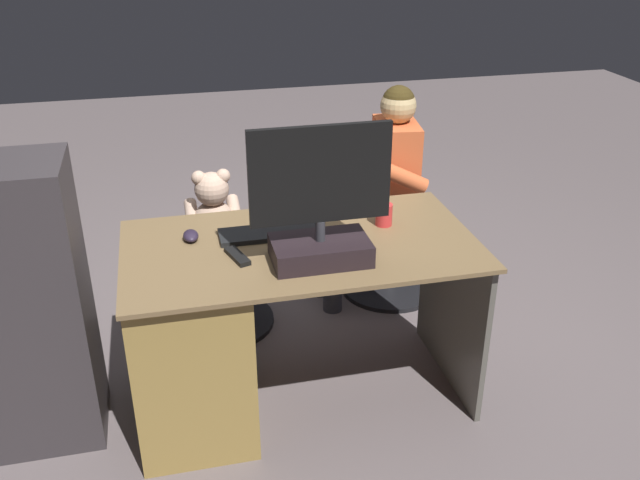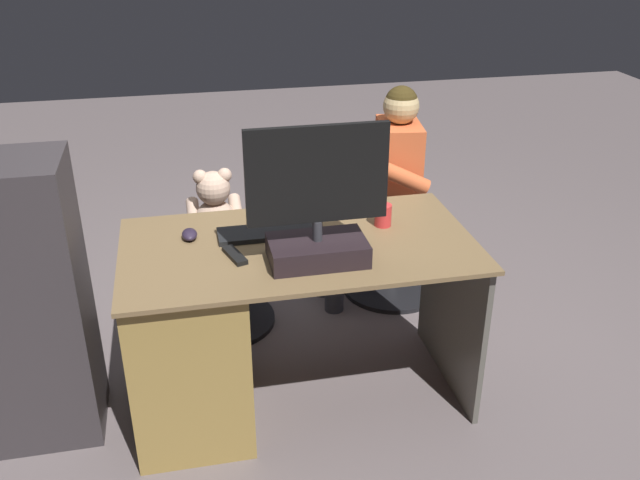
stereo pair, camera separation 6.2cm
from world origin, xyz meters
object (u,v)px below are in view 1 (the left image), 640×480
(tv_remote, at_px, (237,256))
(computer_mouse, at_px, (191,236))
(cup, at_px, (384,215))
(visitor_chair, at_px, (391,246))
(office_chair_teddy, at_px, (219,279))
(monitor, at_px, (320,219))
(desk, at_px, (211,331))
(person, at_px, (379,179))
(keyboard, at_px, (272,233))
(teddy_bear, at_px, (213,210))

(tv_remote, bearing_deg, computer_mouse, -68.88)
(cup, height_order, tv_remote, cup)
(tv_remote, xyz_separation_m, visitor_chair, (-0.91, -0.85, -0.49))
(cup, bearing_deg, computer_mouse, -2.96)
(tv_remote, height_order, visitor_chair, tv_remote)
(office_chair_teddy, height_order, visitor_chair, same)
(cup, bearing_deg, monitor, 36.62)
(desk, height_order, person, person)
(keyboard, xyz_separation_m, computer_mouse, (0.32, -0.03, 0.01))
(desk, relative_size, teddy_bear, 3.73)
(computer_mouse, height_order, office_chair_teddy, computer_mouse)
(keyboard, xyz_separation_m, tv_remote, (0.16, 0.17, -0.00))
(tv_remote, relative_size, office_chair_teddy, 0.28)
(keyboard, height_order, computer_mouse, computer_mouse)
(cup, bearing_deg, desk, 7.01)
(desk, height_order, computer_mouse, computer_mouse)
(computer_mouse, distance_m, cup, 0.78)
(computer_mouse, bearing_deg, cup, 177.04)
(computer_mouse, xyz_separation_m, tv_remote, (-0.16, 0.20, -0.01))
(desk, relative_size, monitor, 2.66)
(keyboard, xyz_separation_m, teddy_bear, (0.19, -0.56, -0.12))
(visitor_chair, bearing_deg, tv_remote, 43.02)
(cup, xyz_separation_m, teddy_bear, (0.65, -0.57, -0.16))
(monitor, xyz_separation_m, cup, (-0.32, -0.24, -0.12))
(tv_remote, relative_size, teddy_bear, 0.41)
(desk, relative_size, person, 1.22)
(keyboard, distance_m, person, 0.95)
(teddy_bear, height_order, person, person)
(desk, xyz_separation_m, cup, (-0.74, -0.09, 0.40))
(visitor_chair, bearing_deg, computer_mouse, 31.41)
(cup, distance_m, teddy_bear, 0.88)
(teddy_bear, bearing_deg, tv_remote, 92.30)
(cup, xyz_separation_m, visitor_chair, (-0.29, -0.69, -0.52))
(monitor, height_order, office_chair_teddy, monitor)
(keyboard, xyz_separation_m, visitor_chair, (-0.75, -0.68, -0.49))
(desk, distance_m, visitor_chair, 1.30)
(keyboard, bearing_deg, teddy_bear, -71.24)
(tv_remote, xyz_separation_m, person, (-0.82, -0.84, -0.08))
(computer_mouse, distance_m, office_chair_teddy, 0.73)
(keyboard, height_order, visitor_chair, keyboard)
(desk, xyz_separation_m, teddy_bear, (-0.09, -0.66, 0.24))
(monitor, distance_m, teddy_bear, 0.92)
(desk, height_order, cup, cup)
(monitor, distance_m, computer_mouse, 0.56)
(monitor, xyz_separation_m, office_chair_teddy, (0.33, -0.80, -0.65))
(keyboard, bearing_deg, person, -134.69)
(teddy_bear, bearing_deg, monitor, 112.02)
(desk, distance_m, computer_mouse, 0.39)
(monitor, bearing_deg, visitor_chair, -123.29)
(visitor_chair, bearing_deg, teddy_bear, 7.57)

